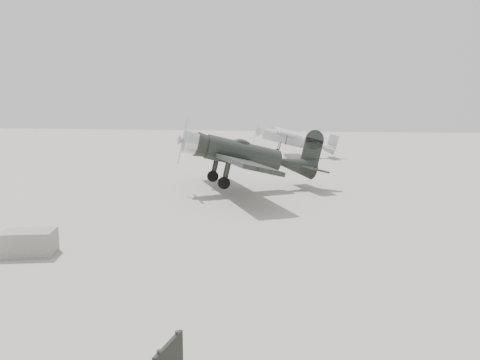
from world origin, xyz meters
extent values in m
plane|color=#9B938A|center=(0.00, 0.00, 0.00)|extent=(160.00, 160.00, 0.00)
cylinder|color=black|center=(-1.40, 8.33, 2.05)|extent=(4.33, 3.20, 1.34)
cone|color=black|center=(1.36, 9.85, 2.10)|extent=(2.78, 2.29, 1.24)
cylinder|color=silver|center=(-3.96, 6.93, 2.05)|extent=(1.32, 1.45, 1.19)
cone|color=silver|center=(-4.46, 6.65, 2.05)|extent=(0.55, 0.63, 0.54)
cube|color=silver|center=(-4.40, 6.68, 2.05)|extent=(0.13, 0.18, 2.49)
ellipsoid|color=black|center=(-1.57, 8.24, 2.64)|extent=(1.23, 1.08, 0.44)
cube|color=black|center=(-1.99, 8.01, 1.71)|extent=(7.28, 11.02, 0.21)
cube|color=black|center=(2.03, 10.22, 2.14)|extent=(2.85, 4.03, 0.10)
cube|color=black|center=(2.16, 10.28, 2.96)|extent=(1.05, 0.64, 1.72)
cylinder|color=black|center=(-1.70, 6.69, 0.40)|extent=(0.64, 0.45, 0.65)
cylinder|color=black|center=(-2.95, 8.95, 0.40)|extent=(0.64, 0.45, 0.65)
cylinder|color=#333333|center=(-1.70, 6.69, 1.04)|extent=(0.14, 0.14, 1.34)
cylinder|color=#333333|center=(-2.95, 8.95, 1.04)|extent=(0.14, 0.14, 1.34)
cylinder|color=black|center=(2.24, 10.33, 1.68)|extent=(0.22, 0.17, 0.21)
cylinder|color=#A9ABAE|center=(-0.88, 26.94, 1.76)|extent=(5.21, 1.99, 1.08)
cone|color=#A9ABAE|center=(2.49, 27.57, 1.76)|extent=(1.91, 1.29, 0.98)
cone|color=#A9ABAE|center=(-3.67, 26.42, 1.76)|extent=(0.76, 1.11, 1.02)
cube|color=#A9ABAE|center=(-4.06, 26.35, 1.76)|extent=(0.07, 0.14, 2.16)
cube|color=#A9ABAE|center=(-1.26, 26.87, 2.37)|extent=(3.80, 10.94, 0.18)
cube|color=#A9ABAE|center=(2.97, 27.66, 1.81)|extent=(1.48, 3.44, 0.08)
cube|color=#A9ABAE|center=(3.07, 27.68, 2.45)|extent=(0.88, 0.24, 1.27)
cylinder|color=black|center=(-1.45, 25.74, 0.27)|extent=(0.56, 0.24, 0.55)
cylinder|color=black|center=(-1.85, 27.86, 0.27)|extent=(0.56, 0.24, 0.55)
cylinder|color=#333333|center=(-1.45, 25.74, 0.83)|extent=(0.10, 0.10, 1.18)
cylinder|color=#333333|center=(-1.85, 27.86, 0.83)|extent=(0.10, 0.10, 1.18)
cylinder|color=black|center=(3.17, 27.70, 1.47)|extent=(0.19, 0.10, 0.18)
cube|color=slate|center=(-5.59, -4.40, 0.40)|extent=(1.81, 1.43, 0.79)
camera|label=1|loc=(3.99, -16.92, 4.59)|focal=35.00mm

